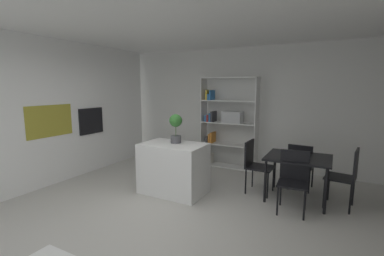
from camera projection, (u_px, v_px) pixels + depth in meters
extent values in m
plane|color=beige|center=(154.00, 217.00, 3.90)|extent=(8.85, 8.85, 0.00)
cube|color=white|center=(149.00, 14.00, 3.47)|extent=(6.41, 6.44, 0.06)
cube|color=silver|center=(231.00, 107.00, 6.47)|extent=(6.41, 0.06, 2.78)
cube|color=white|center=(29.00, 113.00, 5.01)|extent=(0.63, 5.82, 2.78)
cube|color=#9E932D|center=(50.00, 121.00, 5.05)|extent=(0.01, 0.93, 0.60)
cube|color=black|center=(91.00, 121.00, 5.89)|extent=(0.04, 0.62, 0.56)
cylinder|color=#B7BABC|center=(89.00, 110.00, 5.87)|extent=(0.02, 0.49, 0.02)
cube|color=white|center=(174.00, 168.00, 4.77)|extent=(1.11, 0.73, 0.89)
cylinder|color=#4C4C51|center=(176.00, 139.00, 4.77)|extent=(0.19, 0.19, 0.13)
cylinder|color=#476633|center=(176.00, 130.00, 4.74)|extent=(0.01, 0.01, 0.19)
sphere|color=#33722E|center=(176.00, 121.00, 4.72)|extent=(0.23, 0.23, 0.23)
cube|color=white|center=(204.00, 121.00, 6.53)|extent=(0.02, 0.34, 2.10)
cube|color=white|center=(257.00, 125.00, 5.93)|extent=(0.02, 0.34, 2.10)
cube|color=white|center=(230.00, 78.00, 6.08)|extent=(1.32, 0.34, 0.02)
cube|color=white|center=(228.00, 166.00, 6.39)|extent=(1.32, 0.34, 0.02)
cube|color=white|center=(228.00, 145.00, 6.31)|extent=(1.28, 0.34, 0.02)
cube|color=white|center=(229.00, 123.00, 6.23)|extent=(1.28, 0.34, 0.02)
cube|color=white|center=(229.00, 101.00, 6.15)|extent=(1.28, 0.34, 0.02)
cube|color=#38383D|center=(206.00, 158.00, 6.64)|extent=(0.03, 0.28, 0.20)
cube|color=#338E4C|center=(208.00, 159.00, 6.61)|extent=(0.03, 0.28, 0.21)
cube|color=silver|center=(211.00, 159.00, 6.58)|extent=(0.05, 0.28, 0.22)
cube|color=#38383D|center=(209.00, 139.00, 6.54)|extent=(0.05, 0.28, 0.16)
cube|color=orange|center=(211.00, 138.00, 6.50)|extent=(0.04, 0.28, 0.22)
cube|color=orange|center=(213.00, 137.00, 6.48)|extent=(0.05, 0.28, 0.25)
cube|color=#2D6BAD|center=(207.00, 118.00, 6.47)|extent=(0.05, 0.28, 0.15)
cube|color=red|center=(209.00, 118.00, 6.45)|extent=(0.04, 0.28, 0.15)
cube|color=#2D6BAD|center=(212.00, 117.00, 6.42)|extent=(0.04, 0.28, 0.20)
cube|color=#38383D|center=(214.00, 116.00, 6.39)|extent=(0.05, 0.28, 0.25)
cube|color=gold|center=(209.00, 95.00, 6.38)|extent=(0.04, 0.28, 0.23)
cube|color=#2D6BAD|center=(210.00, 97.00, 6.37)|extent=(0.04, 0.28, 0.14)
cube|color=#2D6BAD|center=(212.00, 95.00, 6.34)|extent=(0.03, 0.28, 0.23)
cube|color=#B7BABC|center=(233.00, 117.00, 6.17)|extent=(0.44, 0.30, 0.26)
cube|color=black|center=(298.00, 158.00, 4.42)|extent=(1.00, 0.86, 0.03)
cylinder|color=black|center=(265.00, 181.00, 4.36)|extent=(0.04, 0.04, 0.71)
cylinder|color=black|center=(326.00, 191.00, 3.95)|extent=(0.04, 0.04, 0.71)
cylinder|color=black|center=(275.00, 169.00, 5.01)|extent=(0.04, 0.04, 0.71)
cylinder|color=black|center=(327.00, 177.00, 4.60)|extent=(0.04, 0.04, 0.71)
cube|color=black|center=(260.00, 167.00, 4.75)|extent=(0.46, 0.46, 0.03)
cube|color=black|center=(249.00, 153.00, 4.82)|extent=(0.05, 0.45, 0.45)
cylinder|color=black|center=(268.00, 186.00, 4.53)|extent=(0.03, 0.03, 0.45)
cylinder|color=black|center=(273.00, 179.00, 4.86)|extent=(0.03, 0.03, 0.45)
cylinder|color=black|center=(246.00, 182.00, 4.72)|extent=(0.03, 0.03, 0.45)
cylinder|color=black|center=(252.00, 175.00, 5.05)|extent=(0.03, 0.03, 0.45)
cube|color=black|center=(293.00, 184.00, 3.99)|extent=(0.45, 0.46, 0.03)
cube|color=black|center=(295.00, 165.00, 4.13)|extent=(0.42, 0.05, 0.45)
cylinder|color=black|center=(278.00, 201.00, 3.93)|extent=(0.03, 0.03, 0.44)
cylinder|color=black|center=(304.00, 206.00, 3.78)|extent=(0.03, 0.03, 0.44)
cylinder|color=black|center=(281.00, 192.00, 4.26)|extent=(0.03, 0.03, 0.44)
cylinder|color=black|center=(305.00, 196.00, 4.11)|extent=(0.03, 0.03, 0.44)
cube|color=black|center=(340.00, 178.00, 4.17)|extent=(0.47, 0.49, 0.03)
cube|color=black|center=(356.00, 165.00, 4.02)|extent=(0.09, 0.43, 0.46)
cylinder|color=black|center=(328.00, 187.00, 4.46)|extent=(0.03, 0.03, 0.47)
cylinder|color=black|center=(324.00, 194.00, 4.16)|extent=(0.03, 0.03, 0.47)
cylinder|color=black|center=(353.00, 191.00, 4.25)|extent=(0.03, 0.03, 0.47)
cylinder|color=black|center=(350.00, 199.00, 3.96)|extent=(0.03, 0.03, 0.47)
cube|color=black|center=(301.00, 165.00, 4.95)|extent=(0.44, 0.46, 0.03)
cube|color=black|center=(300.00, 156.00, 4.75)|extent=(0.42, 0.06, 0.40)
cylinder|color=black|center=(312.00, 176.00, 5.04)|extent=(0.03, 0.03, 0.43)
cylinder|color=black|center=(293.00, 173.00, 5.23)|extent=(0.03, 0.03, 0.43)
cylinder|color=black|center=(309.00, 182.00, 4.73)|extent=(0.03, 0.03, 0.43)
cylinder|color=black|center=(288.00, 178.00, 4.92)|extent=(0.03, 0.03, 0.43)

